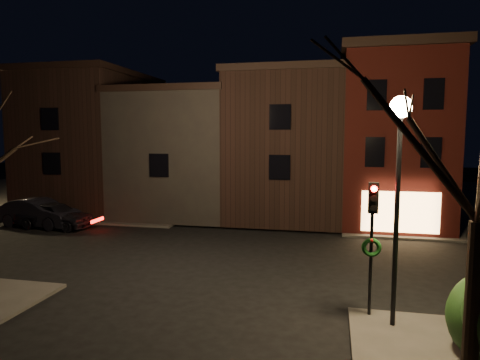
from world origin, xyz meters
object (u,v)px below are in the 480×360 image
street_lamp_near (399,148)px  parked_car_a (54,215)px  traffic_signal (372,228)px  parked_car_b (39,213)px

street_lamp_near → parked_car_a: (-17.90, 9.68, -4.38)m
street_lamp_near → parked_car_a: bearing=151.6°
traffic_signal → parked_car_b: 20.79m
street_lamp_near → parked_car_b: 21.89m
street_lamp_near → traffic_signal: size_ratio=1.60×
street_lamp_near → parked_car_a: street_lamp_near is taller
street_lamp_near → parked_car_b: size_ratio=1.26×
parked_car_a → parked_car_b: (-1.17, 0.16, 0.05)m
street_lamp_near → traffic_signal: street_lamp_near is taller
parked_car_b → street_lamp_near: bearing=-110.5°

